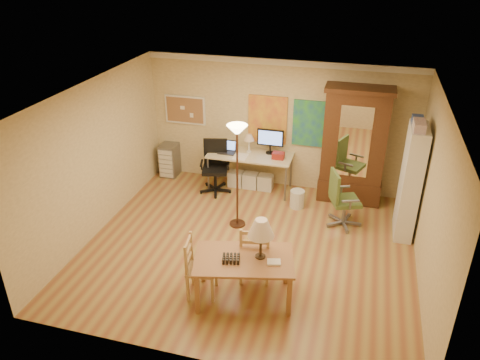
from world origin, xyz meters
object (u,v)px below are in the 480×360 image
(office_chair_black, at_px, (215,178))
(armoire, at_px, (353,153))
(bookshelf, at_px, (410,183))
(computer_desk, at_px, (252,167))
(office_chair_green, at_px, (342,211))
(dining_table, at_px, (250,250))

(office_chair_black, bearing_deg, armoire, 8.50)
(armoire, bearing_deg, bookshelf, -44.55)
(computer_desk, bearing_deg, office_chair_green, -26.65)
(office_chair_black, relative_size, armoire, 0.47)
(armoire, relative_size, bookshelf, 1.16)
(dining_table, bearing_deg, office_chair_black, 116.60)
(office_chair_black, height_order, bookshelf, bookshelf)
(computer_desk, height_order, office_chair_black, computer_desk)
(computer_desk, bearing_deg, office_chair_black, -155.10)
(dining_table, relative_size, office_chair_black, 1.42)
(office_chair_green, distance_m, bookshelf, 1.30)
(computer_desk, relative_size, bookshelf, 0.86)
(dining_table, xyz_separation_m, office_chair_green, (1.14, 2.37, -0.54))
(armoire, bearing_deg, computer_desk, -177.75)
(bookshelf, bearing_deg, armoire, 135.45)
(office_chair_black, xyz_separation_m, armoire, (2.72, 0.41, 0.72))
(office_chair_black, bearing_deg, dining_table, -63.40)
(office_chair_green, height_order, armoire, armoire)
(office_chair_green, bearing_deg, bookshelf, 2.80)
(office_chair_green, xyz_separation_m, bookshelf, (1.08, 0.05, 0.71))
(office_chair_black, distance_m, office_chair_green, 2.74)
(dining_table, distance_m, office_chair_green, 2.69)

